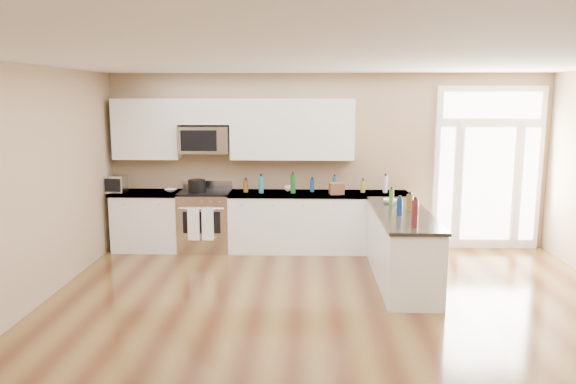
% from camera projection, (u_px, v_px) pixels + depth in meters
% --- Properties ---
extents(ground, '(8.00, 8.00, 0.00)m').
position_uv_depth(ground, '(342.00, 356.00, 5.34)').
color(ground, '#4B2815').
extents(room_shell, '(8.00, 8.00, 8.00)m').
position_uv_depth(room_shell, '(345.00, 179.00, 5.05)').
color(room_shell, '#A08565').
rests_on(room_shell, ground).
extents(back_cabinet_left, '(1.10, 0.66, 0.94)m').
position_uv_depth(back_cabinet_left, '(149.00, 222.00, 8.99)').
color(back_cabinet_left, white).
rests_on(back_cabinet_left, ground).
extents(back_cabinet_right, '(2.85, 0.66, 0.94)m').
position_uv_depth(back_cabinet_right, '(318.00, 224.00, 8.91)').
color(back_cabinet_right, white).
rests_on(back_cabinet_right, ground).
extents(peninsula_cabinet, '(0.69, 2.32, 0.94)m').
position_uv_depth(peninsula_cabinet, '(401.00, 249.00, 7.45)').
color(peninsula_cabinet, white).
rests_on(peninsula_cabinet, ground).
extents(upper_cabinet_left, '(1.04, 0.33, 0.95)m').
position_uv_depth(upper_cabinet_left, '(147.00, 129.00, 8.88)').
color(upper_cabinet_left, white).
rests_on(upper_cabinet_left, room_shell).
extents(upper_cabinet_right, '(1.94, 0.33, 0.95)m').
position_uv_depth(upper_cabinet_right, '(292.00, 129.00, 8.81)').
color(upper_cabinet_right, white).
rests_on(upper_cabinet_right, room_shell).
extents(upper_cabinet_short, '(0.82, 0.33, 0.40)m').
position_uv_depth(upper_cabinet_short, '(204.00, 112.00, 8.81)').
color(upper_cabinet_short, white).
rests_on(upper_cabinet_short, room_shell).
extents(microwave, '(0.78, 0.41, 0.42)m').
position_uv_depth(microwave, '(205.00, 140.00, 8.85)').
color(microwave, silver).
rests_on(microwave, room_shell).
extents(entry_door, '(1.70, 0.10, 2.60)m').
position_uv_depth(entry_door, '(488.00, 168.00, 8.94)').
color(entry_door, white).
rests_on(entry_door, ground).
extents(kitchen_range, '(0.80, 0.71, 1.08)m').
position_uv_depth(kitchen_range, '(205.00, 220.00, 8.96)').
color(kitchen_range, silver).
rests_on(kitchen_range, ground).
extents(stockpot, '(0.33, 0.33, 0.21)m').
position_uv_depth(stockpot, '(197.00, 185.00, 8.80)').
color(stockpot, black).
rests_on(stockpot, kitchen_range).
extents(toaster_oven, '(0.34, 0.28, 0.27)m').
position_uv_depth(toaster_oven, '(115.00, 184.00, 8.81)').
color(toaster_oven, silver).
rests_on(toaster_oven, back_cabinet_left).
extents(cardboard_box, '(0.24, 0.19, 0.18)m').
position_uv_depth(cardboard_box, '(337.00, 189.00, 8.67)').
color(cardboard_box, brown).
rests_on(cardboard_box, back_cabinet_right).
extents(bowl_left, '(0.22, 0.22, 0.04)m').
position_uv_depth(bowl_left, '(171.00, 190.00, 8.91)').
color(bowl_left, white).
rests_on(bowl_left, back_cabinet_left).
extents(bowl_peninsula, '(0.25, 0.25, 0.06)m').
position_uv_depth(bowl_peninsula, '(390.00, 201.00, 7.97)').
color(bowl_peninsula, white).
rests_on(bowl_peninsula, peninsula_cabinet).
extents(cup_counter, '(0.13, 0.13, 0.09)m').
position_uv_depth(cup_counter, '(288.00, 188.00, 8.96)').
color(cup_counter, white).
rests_on(cup_counter, back_cabinet_right).
extents(counter_bottles, '(2.41, 2.44, 0.32)m').
position_uv_depth(counter_bottles, '(346.00, 193.00, 8.07)').
color(counter_bottles, '#19591E').
rests_on(counter_bottles, back_cabinet_right).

